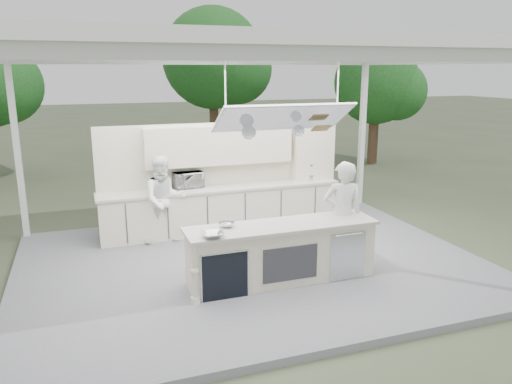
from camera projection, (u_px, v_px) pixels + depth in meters
name	position (u px, v px, depth m)	size (l,w,h in m)	color
ground	(252.00, 268.00, 8.90)	(90.00, 90.00, 0.00)	#475238
stage_deck	(252.00, 265.00, 8.89)	(8.00, 6.00, 0.12)	slate
tent	(252.00, 53.00, 8.00)	(8.20, 6.20, 3.86)	white
demo_island	(281.00, 253.00, 7.98)	(3.10, 0.79, 0.95)	beige
back_counter	(222.00, 208.00, 10.50)	(5.08, 0.72, 0.95)	beige
back_wall_unit	(239.00, 160.00, 10.60)	(5.05, 0.48, 2.25)	beige
tree_cluster	(154.00, 74.00, 17.00)	(19.55, 9.40, 5.85)	#503A28
head_chef	(342.00, 215.00, 8.46)	(0.68, 0.44, 1.86)	silver
sous_chef	(164.00, 200.00, 9.68)	(0.84, 0.65, 1.73)	white
toaster_oven	(187.00, 180.00, 10.29)	(0.60, 0.41, 0.33)	silver
bowl_large	(213.00, 235.00, 7.26)	(0.32, 0.32, 0.08)	#B2B5BA
bowl_small	(227.00, 224.00, 7.75)	(0.24, 0.24, 0.08)	silver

